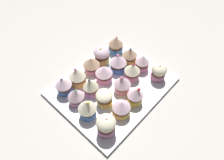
{
  "coord_description": "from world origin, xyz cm",
  "views": [
    {
      "loc": [
        35.01,
        32.24,
        64.33
      ],
      "look_at": [
        0.0,
        0.0,
        4.2
      ],
      "focal_mm": 33.06,
      "sensor_mm": 36.0,
      "label": 1
    }
  ],
  "objects_px": {
    "cupcake_14": "(87,108)",
    "cupcake_15": "(159,72)",
    "cupcake_13": "(104,98)",
    "cupcake_18": "(106,125)",
    "cupcake_3": "(77,76)",
    "cupcake_16": "(136,95)",
    "cupcake_10": "(142,62)",
    "cupcake_1": "(102,55)",
    "cupcake_5": "(130,55)",
    "cupcake_6": "(118,63)",
    "cupcake_7": "(104,73)",
    "cupcake_0": "(116,45)",
    "cupcake_9": "(76,96)",
    "cupcake_11": "(132,71)",
    "baking_tray": "(112,86)",
    "cupcake_12": "(122,84)",
    "cupcake_17": "(121,108)",
    "cupcake_4": "(64,85)",
    "cupcake_8": "(91,87)",
    "cupcake_2": "(91,65)"
  },
  "relations": [
    {
      "from": "cupcake_17",
      "to": "cupcake_4",
      "type": "bearing_deg",
      "value": -71.12
    },
    {
      "from": "cupcake_7",
      "to": "cupcake_15",
      "type": "relative_size",
      "value": 0.98
    },
    {
      "from": "cupcake_13",
      "to": "cupcake_14",
      "type": "distance_m",
      "value": 0.08
    },
    {
      "from": "cupcake_12",
      "to": "cupcake_1",
      "type": "bearing_deg",
      "value": -109.45
    },
    {
      "from": "cupcake_12",
      "to": "cupcake_17",
      "type": "distance_m",
      "value": 0.1
    },
    {
      "from": "cupcake_4",
      "to": "cupcake_9",
      "type": "relative_size",
      "value": 1.01
    },
    {
      "from": "cupcake_9",
      "to": "cupcake_17",
      "type": "distance_m",
      "value": 0.16
    },
    {
      "from": "cupcake_0",
      "to": "cupcake_15",
      "type": "xyz_separation_m",
      "value": [
        0.0,
        0.22,
        -0.0
      ]
    },
    {
      "from": "cupcake_14",
      "to": "cupcake_18",
      "type": "bearing_deg",
      "value": 90.25
    },
    {
      "from": "cupcake_3",
      "to": "cupcake_14",
      "type": "height_order",
      "value": "cupcake_14"
    },
    {
      "from": "cupcake_9",
      "to": "cupcake_11",
      "type": "bearing_deg",
      "value": 162.08
    },
    {
      "from": "baking_tray",
      "to": "cupcake_7",
      "type": "relative_size",
      "value": 6.15
    },
    {
      "from": "cupcake_5",
      "to": "cupcake_15",
      "type": "relative_size",
      "value": 1.05
    },
    {
      "from": "cupcake_2",
      "to": "cupcake_14",
      "type": "height_order",
      "value": "cupcake_14"
    },
    {
      "from": "cupcake_5",
      "to": "cupcake_16",
      "type": "bearing_deg",
      "value": 45.68
    },
    {
      "from": "cupcake_14",
      "to": "cupcake_16",
      "type": "bearing_deg",
      "value": 151.74
    },
    {
      "from": "cupcake_3",
      "to": "cupcake_6",
      "type": "distance_m",
      "value": 0.17
    },
    {
      "from": "cupcake_8",
      "to": "baking_tray",
      "type": "bearing_deg",
      "value": 158.57
    },
    {
      "from": "cupcake_3",
      "to": "cupcake_15",
      "type": "height_order",
      "value": "cupcake_3"
    },
    {
      "from": "cupcake_11",
      "to": "cupcake_12",
      "type": "relative_size",
      "value": 0.98
    },
    {
      "from": "cupcake_16",
      "to": "cupcake_8",
      "type": "bearing_deg",
      "value": -59.78
    },
    {
      "from": "cupcake_6",
      "to": "cupcake_7",
      "type": "bearing_deg",
      "value": -4.07
    },
    {
      "from": "cupcake_15",
      "to": "cupcake_10",
      "type": "bearing_deg",
      "value": -86.79
    },
    {
      "from": "cupcake_13",
      "to": "cupcake_18",
      "type": "distance_m",
      "value": 0.11
    },
    {
      "from": "baking_tray",
      "to": "cupcake_16",
      "type": "height_order",
      "value": "cupcake_16"
    },
    {
      "from": "cupcake_8",
      "to": "cupcake_15",
      "type": "height_order",
      "value": "cupcake_8"
    },
    {
      "from": "baking_tray",
      "to": "cupcake_4",
      "type": "xyz_separation_m",
      "value": [
        0.14,
        -0.11,
        0.04
      ]
    },
    {
      "from": "cupcake_5",
      "to": "cupcake_7",
      "type": "relative_size",
      "value": 1.08
    },
    {
      "from": "cupcake_9",
      "to": "cupcake_17",
      "type": "relative_size",
      "value": 1.1
    },
    {
      "from": "cupcake_6",
      "to": "cupcake_7",
      "type": "distance_m",
      "value": 0.07
    },
    {
      "from": "cupcake_7",
      "to": "cupcake_16",
      "type": "bearing_deg",
      "value": 90.61
    },
    {
      "from": "cupcake_1",
      "to": "cupcake_3",
      "type": "xyz_separation_m",
      "value": [
        0.14,
        0.01,
        0.0
      ]
    },
    {
      "from": "cupcake_0",
      "to": "cupcake_5",
      "type": "bearing_deg",
      "value": 85.49
    },
    {
      "from": "cupcake_12",
      "to": "baking_tray",
      "type": "bearing_deg",
      "value": -80.79
    },
    {
      "from": "cupcake_1",
      "to": "cupcake_6",
      "type": "distance_m",
      "value": 0.08
    },
    {
      "from": "cupcake_8",
      "to": "cupcake_16",
      "type": "distance_m",
      "value": 0.16
    },
    {
      "from": "cupcake_1",
      "to": "cupcake_4",
      "type": "xyz_separation_m",
      "value": [
        0.2,
        0.01,
        0.0
      ]
    },
    {
      "from": "cupcake_10",
      "to": "cupcake_17",
      "type": "bearing_deg",
      "value": 19.23
    },
    {
      "from": "cupcake_4",
      "to": "cupcake_10",
      "type": "bearing_deg",
      "value": 154.02
    },
    {
      "from": "cupcake_3",
      "to": "cupcake_11",
      "type": "xyz_separation_m",
      "value": [
        -0.16,
        0.13,
        -0.0
      ]
    },
    {
      "from": "cupcake_3",
      "to": "cupcake_18",
      "type": "relative_size",
      "value": 1.04
    },
    {
      "from": "cupcake_1",
      "to": "cupcake_18",
      "type": "distance_m",
      "value": 0.31
    },
    {
      "from": "cupcake_8",
      "to": "cupcake_14",
      "type": "height_order",
      "value": "cupcake_14"
    },
    {
      "from": "cupcake_3",
      "to": "cupcake_10",
      "type": "distance_m",
      "value": 0.26
    },
    {
      "from": "cupcake_10",
      "to": "cupcake_14",
      "type": "height_order",
      "value": "cupcake_14"
    },
    {
      "from": "cupcake_5",
      "to": "cupcake_6",
      "type": "relative_size",
      "value": 0.93
    },
    {
      "from": "cupcake_0",
      "to": "cupcake_4",
      "type": "xyz_separation_m",
      "value": [
        0.29,
        0.01,
        -0.0
      ]
    },
    {
      "from": "cupcake_5",
      "to": "cupcake_17",
      "type": "relative_size",
      "value": 1.07
    },
    {
      "from": "cupcake_14",
      "to": "cupcake_15",
      "type": "distance_m",
      "value": 0.31
    },
    {
      "from": "cupcake_11",
      "to": "cupcake_16",
      "type": "distance_m",
      "value": 0.11
    }
  ]
}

